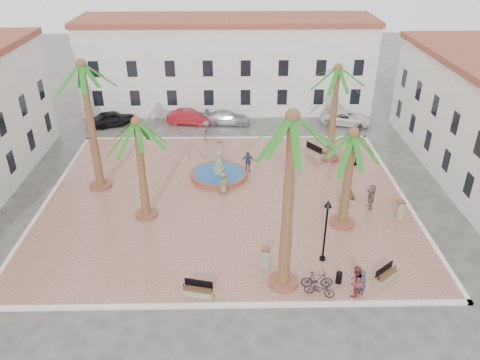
% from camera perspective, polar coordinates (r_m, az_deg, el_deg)
% --- Properties ---
extents(ground, '(120.00, 120.00, 0.00)m').
position_cam_1_polar(ground, '(34.34, -1.67, -2.36)').
color(ground, '#56544F').
rests_on(ground, ground).
extents(plaza, '(26.00, 22.00, 0.15)m').
position_cam_1_polar(plaza, '(34.30, -1.67, -2.25)').
color(plaza, '#AA6E5D').
rests_on(plaza, ground).
extents(kerb_n, '(26.30, 0.30, 0.16)m').
position_cam_1_polar(kerb_n, '(44.10, -1.57, 5.12)').
color(kerb_n, silver).
rests_on(kerb_n, ground).
extents(kerb_s, '(26.30, 0.30, 0.16)m').
position_cam_1_polar(kerb_s, '(25.50, -1.84, -15.05)').
color(kerb_s, silver).
rests_on(kerb_s, ground).
extents(kerb_e, '(0.30, 22.30, 0.16)m').
position_cam_1_polar(kerb_e, '(36.52, 19.19, -1.92)').
color(kerb_e, silver).
rests_on(kerb_e, ground).
extents(kerb_w, '(0.30, 22.30, 0.16)m').
position_cam_1_polar(kerb_w, '(36.84, -22.35, -2.27)').
color(kerb_w, silver).
rests_on(kerb_w, ground).
extents(building_north, '(30.40, 7.40, 9.50)m').
position_cam_1_polar(building_north, '(51.08, -1.59, 14.00)').
color(building_north, silver).
rests_on(building_north, ground).
extents(fountain, '(4.42, 4.42, 2.29)m').
position_cam_1_polar(fountain, '(36.86, -2.58, 0.77)').
color(fountain, brown).
rests_on(fountain, plaza).
extents(palm_nw, '(5.34, 5.34, 9.77)m').
position_cam_1_polar(palm_nw, '(34.03, -18.56, 11.71)').
color(palm_nw, brown).
rests_on(palm_nw, plaza).
extents(palm_sw, '(4.84, 4.84, 7.22)m').
position_cam_1_polar(palm_sw, '(30.03, -12.40, 5.56)').
color(palm_sw, brown).
rests_on(palm_sw, plaza).
extents(palm_s, '(5.34, 5.34, 10.26)m').
position_cam_1_polar(palm_s, '(21.98, 6.31, 5.35)').
color(palm_s, brown).
rests_on(palm_s, plaza).
extents(palm_e, '(5.32, 5.32, 6.92)m').
position_cam_1_polar(palm_e, '(29.35, 13.49, 4.07)').
color(palm_e, brown).
rests_on(palm_e, plaza).
extents(palm_ne, '(5.11, 5.11, 8.18)m').
position_cam_1_polar(palm_ne, '(38.17, 11.76, 11.99)').
color(palm_ne, brown).
rests_on(palm_ne, plaza).
extents(bench_s, '(1.75, 0.89, 0.88)m').
position_cam_1_polar(bench_s, '(25.90, -5.15, -13.36)').
color(bench_s, gray).
rests_on(bench_s, plaza).
extents(bench_se, '(1.60, 1.42, 0.87)m').
position_cam_1_polar(bench_se, '(27.97, 17.37, -11.12)').
color(bench_se, gray).
rests_on(bench_se, plaza).
extents(bench_e, '(0.56, 1.70, 0.89)m').
position_cam_1_polar(bench_e, '(34.83, 13.25, -1.94)').
color(bench_e, gray).
rests_on(bench_e, plaza).
extents(bench_ne, '(1.62, 1.98, 1.05)m').
position_cam_1_polar(bench_ne, '(41.00, 9.20, 3.40)').
color(bench_ne, gray).
rests_on(bench_ne, plaza).
extents(lamppost_s, '(0.45, 0.45, 4.13)m').
position_cam_1_polar(lamppost_s, '(27.09, 10.50, -4.87)').
color(lamppost_s, black).
rests_on(lamppost_s, plaza).
extents(lamppost_e, '(0.40, 0.40, 3.69)m').
position_cam_1_polar(lamppost_e, '(39.06, 14.27, 5.10)').
color(lamppost_e, black).
rests_on(lamppost_e, plaza).
extents(bollard_se, '(0.56, 0.56, 1.39)m').
position_cam_1_polar(bollard_se, '(27.29, 3.17, -9.44)').
color(bollard_se, gray).
rests_on(bollard_se, plaza).
extents(bollard_n, '(0.49, 0.49, 1.34)m').
position_cam_1_polar(bollard_n, '(40.39, -2.53, 3.99)').
color(bollard_n, gray).
rests_on(bollard_n, plaza).
extents(bollard_e, '(0.51, 0.51, 1.34)m').
position_cam_1_polar(bollard_e, '(33.34, 18.91, -3.41)').
color(bollard_e, gray).
rests_on(bollard_e, plaza).
extents(litter_bin, '(0.35, 0.35, 0.68)m').
position_cam_1_polar(litter_bin, '(27.06, 11.97, -11.58)').
color(litter_bin, black).
rests_on(litter_bin, plaza).
extents(cyclist_a, '(0.65, 0.47, 1.68)m').
position_cam_1_polar(cyclist_a, '(26.21, 14.52, -12.04)').
color(cyclist_a, '#2E3349').
rests_on(cyclist_a, plaza).
extents(bicycle_a, '(1.74, 1.08, 0.87)m').
position_cam_1_polar(bicycle_a, '(26.00, 9.66, -12.99)').
color(bicycle_a, black).
rests_on(bicycle_a, plaza).
extents(cyclist_b, '(1.16, 1.15, 1.89)m').
position_cam_1_polar(cyclist_b, '(26.07, 13.89, -11.91)').
color(cyclist_b, maroon).
rests_on(cyclist_b, plaza).
extents(bicycle_b, '(1.78, 0.55, 1.06)m').
position_cam_1_polar(bicycle_b, '(26.42, 9.35, -11.90)').
color(bicycle_b, black).
rests_on(bicycle_b, plaza).
extents(pedestrian_fountain_a, '(0.97, 0.87, 1.66)m').
position_cam_1_polar(pedestrian_fountain_a, '(34.42, -1.98, -0.40)').
color(pedestrian_fountain_a, '#78674B').
rests_on(pedestrian_fountain_a, plaza).
extents(pedestrian_fountain_b, '(1.05, 0.53, 1.73)m').
position_cam_1_polar(pedestrian_fountain_b, '(37.55, 0.94, 2.30)').
color(pedestrian_fountain_b, navy).
rests_on(pedestrian_fountain_b, plaza).
extents(pedestrian_north, '(0.86, 1.32, 1.92)m').
position_cam_1_polar(pedestrian_north, '(43.12, -4.16, 5.97)').
color(pedestrian_north, '#4D4E53').
rests_on(pedestrian_north, plaza).
extents(pedestrian_east, '(0.86, 1.75, 1.81)m').
position_cam_1_polar(pedestrian_east, '(33.84, 15.70, -1.96)').
color(pedestrian_east, '#655C4E').
rests_on(pedestrian_east, plaza).
extents(car_black, '(4.80, 3.18, 1.52)m').
position_cam_1_polar(car_black, '(48.57, -15.20, 7.24)').
color(car_black, black).
rests_on(car_black, ground).
extents(car_red, '(4.58, 2.15, 1.45)m').
position_cam_1_polar(car_red, '(47.62, -6.20, 7.63)').
color(car_red, maroon).
rests_on(car_red, ground).
extents(car_silver, '(4.70, 2.26, 1.32)m').
position_cam_1_polar(car_silver, '(47.38, -1.54, 7.59)').
color(car_silver, '#B0B0B9').
rests_on(car_silver, ground).
extents(car_white, '(5.39, 3.59, 1.37)m').
position_cam_1_polar(car_white, '(48.40, 12.75, 7.38)').
color(car_white, white).
rests_on(car_white, ground).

